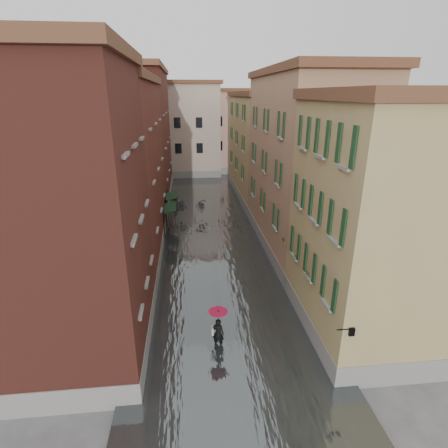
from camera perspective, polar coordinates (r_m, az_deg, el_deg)
ground at (r=20.59m, az=0.15°, el=-14.33°), size 120.00×120.00×0.00m
floodwater at (r=32.05m, az=-2.35°, el=-0.84°), size 10.00×60.00×0.20m
building_left_near at (r=16.53m, az=-23.90°, el=0.13°), size 6.00×8.00×13.00m
building_left_mid at (r=26.88m, az=-17.15°, el=7.78°), size 6.00×14.00×12.50m
building_left_far at (r=41.40m, az=-13.54°, el=13.37°), size 6.00×16.00×14.00m
building_right_near at (r=18.25m, az=23.33°, el=-0.47°), size 6.00×8.00×11.50m
building_right_mid at (r=27.77m, az=12.79°, el=9.09°), size 6.00×14.00×13.00m
building_right_far at (r=42.17m, az=6.26°, el=12.20°), size 6.00×16.00×11.50m
building_end_cream at (r=55.06m, az=-7.47°, el=14.87°), size 12.00×9.00×13.00m
building_end_pink at (r=57.62m, az=1.87°, el=14.77°), size 10.00×9.00×12.00m
awning_near at (r=30.53m, az=-8.86°, el=2.54°), size 1.09×2.91×2.80m
awning_far at (r=34.04m, az=-8.62°, el=4.42°), size 1.09×2.71×2.80m
wall_lantern at (r=15.20m, az=19.98°, el=-16.09°), size 0.71×0.22×0.35m
window_planters at (r=19.94m, az=11.95°, el=-4.41°), size 0.59×5.38×0.84m
pedestrian_main at (r=17.56m, az=-0.97°, el=-16.24°), size 0.95×0.95×2.06m
pedestrian_far at (r=39.36m, az=-7.93°, el=4.21°), size 0.99×0.89×1.68m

